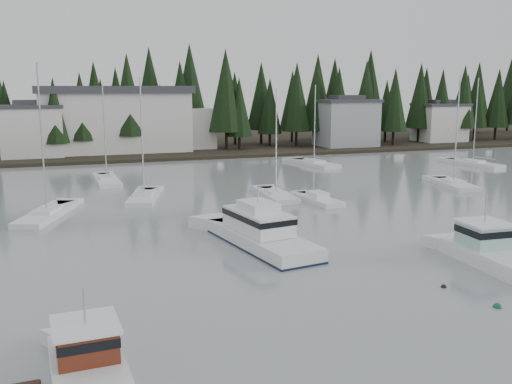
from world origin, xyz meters
The scene contains 19 objects.
far_shore_land centered at (0.00, 97.00, 0.00)m, with size 240.00×54.00×1.00m, color black.
conifer_treeline centered at (0.00, 86.00, 0.00)m, with size 200.00×22.00×20.00m, color black, non-canonical shape.
house_west centered at (-18.00, 79.00, 4.65)m, with size 9.54×7.42×8.75m.
house_east_a centered at (36.00, 78.00, 4.90)m, with size 10.60×8.48×9.25m.
house_east_b centered at (58.00, 80.00, 4.40)m, with size 9.54×7.42×8.25m.
harbor_inn centered at (-2.96, 82.34, 5.78)m, with size 29.50×11.50×10.90m.
lobster_boat_brown centered at (-13.34, 4.40, 0.47)m, with size 4.57×8.49×4.13m.
cabin_cruiser_center centered at (-0.62, 21.03, 0.73)m, with size 5.39×11.82×4.89m.
lobster_boat_teal centered at (12.02, 11.69, 0.59)m, with size 3.56×9.13×4.99m.
sailboat_0 centered at (20.94, 58.97, 0.06)m, with size 4.44×9.88×12.05m.
sailboat_1 centered at (-6.17, 40.92, 0.07)m, with size 4.75×8.80×12.76m.
sailboat_4 centered at (-15.37, 35.86, 0.08)m, with size 5.71×10.03×13.86m.
sailboat_5 centered at (6.85, 37.61, 0.07)m, with size 2.94×8.19×11.66m.
sailboat_6 centered at (-8.91, 53.08, 0.06)m, with size 2.80×9.49×12.14m.
sailboat_8 centered at (28.59, 37.34, 0.08)m, with size 4.32×8.54×13.12m.
sailboat_9 centered at (42.90, 51.48, 0.07)m, with size 4.05×9.85×13.03m.
runabout_1 centered at (9.95, 34.09, 0.13)m, with size 2.90×7.07×1.42m.
mooring_buoy_green centered at (7.14, 6.01, 0.00)m, with size 0.47×0.47×0.47m, color #145933.
mooring_buoy_dark centered at (6.39, 9.44, 0.00)m, with size 0.35×0.35×0.35m, color black.
Camera 1 is at (-13.76, -16.39, 11.27)m, focal length 40.00 mm.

